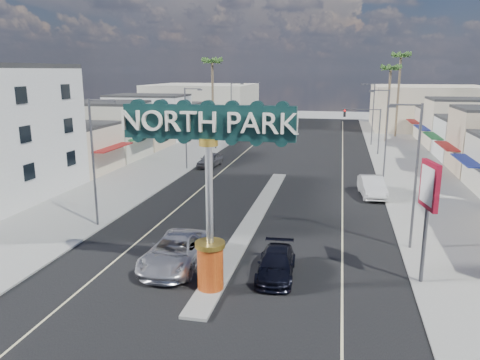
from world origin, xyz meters
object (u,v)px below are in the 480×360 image
at_px(car_parked_right, 372,187).
at_px(palm_right_far, 401,60).
at_px(streetlight_l_mid, 187,124).
at_px(palm_left_far, 212,66).
at_px(streetlight_r_near, 414,170).
at_px(car_parked_left, 210,160).
at_px(gateway_sign, 209,177).
at_px(streetlight_r_far, 372,111).
at_px(palm_right_mid, 391,72).
at_px(suv_left, 176,252).
at_px(streetlight_l_near, 95,156).
at_px(traffic_signal_right, 365,122).
at_px(streetlight_l_far, 232,109).
at_px(suv_right, 276,264).
at_px(traffic_signal_left, 228,119).
at_px(bank_pylon_sign, 429,192).
at_px(streetlight_r_mid, 385,129).

bearing_deg(car_parked_right, palm_right_far, 75.08).
xyz_separation_m(streetlight_l_mid, palm_left_far, (-2.57, 20.00, 6.43)).
bearing_deg(streetlight_r_near, car_parked_left, 130.59).
height_order(palm_left_far, palm_right_far, palm_right_far).
height_order(gateway_sign, streetlight_r_far, gateway_sign).
bearing_deg(palm_right_mid, suv_left, -106.99).
xyz_separation_m(streetlight_l_near, suv_left, (7.71, -5.46, -4.19)).
bearing_deg(streetlight_r_near, traffic_signal_right, 92.10).
bearing_deg(streetlight_l_near, palm_right_mid, 63.01).
relative_size(car_parked_left, car_parked_right, 0.87).
distance_m(car_parked_left, car_parked_right, 19.91).
bearing_deg(streetlight_r_near, gateway_sign, -142.45).
xyz_separation_m(gateway_sign, streetlight_r_far, (10.43, 50.02, -0.86)).
height_order(streetlight_l_far, suv_right, streetlight_l_far).
height_order(traffic_signal_left, car_parked_left, traffic_signal_left).
relative_size(streetlight_l_far, palm_right_mid, 0.74).
relative_size(traffic_signal_right, streetlight_r_far, 0.67).
bearing_deg(palm_left_far, streetlight_r_far, 4.88).
xyz_separation_m(car_parked_right, bank_pylon_sign, (1.49, -17.36, 4.04)).
height_order(palm_right_mid, palm_right_far, palm_right_far).
xyz_separation_m(gateway_sign, streetlight_l_mid, (-10.43, 28.02, -0.86)).
distance_m(palm_right_far, car_parked_left, 39.77).
relative_size(traffic_signal_right, bank_pylon_sign, 0.94).
bearing_deg(streetlight_l_far, car_parked_left, -84.34).
distance_m(streetlight_l_far, streetlight_r_mid, 30.32).
distance_m(gateway_sign, traffic_signal_left, 43.04).
bearing_deg(streetlight_r_near, palm_right_mid, 86.81).
relative_size(streetlight_l_near, car_parked_right, 1.67).
height_order(streetlight_r_near, suv_right, streetlight_r_near).
xyz_separation_m(streetlight_r_far, palm_left_far, (-23.43, -2.00, 6.43)).
height_order(suv_right, bank_pylon_sign, bank_pylon_sign).
relative_size(streetlight_l_mid, streetlight_r_mid, 1.00).
distance_m(traffic_signal_left, streetlight_l_near, 34.03).
relative_size(palm_right_far, bank_pylon_sign, 2.22).
relative_size(traffic_signal_left, bank_pylon_sign, 0.94).
bearing_deg(palm_right_mid, gateway_sign, -103.53).
height_order(streetlight_l_far, streetlight_r_near, same).
distance_m(streetlight_r_mid, streetlight_r_far, 22.00).
relative_size(palm_right_mid, suv_right, 2.54).
xyz_separation_m(streetlight_r_near, suv_left, (-13.16, -5.46, -4.19)).
distance_m(streetlight_r_mid, car_parked_left, 19.47).
bearing_deg(traffic_signal_right, suv_right, -98.90).
xyz_separation_m(palm_right_far, car_parked_left, (-23.46, -29.96, -11.59)).
distance_m(palm_right_mid, palm_right_far, 6.57).
bearing_deg(bank_pylon_sign, palm_left_far, 106.20).
xyz_separation_m(streetlight_r_near, car_parked_left, (-18.89, 22.04, -4.27)).
bearing_deg(traffic_signal_left, streetlight_l_near, -92.10).
distance_m(palm_right_mid, car_parked_left, 33.62).
distance_m(suv_right, car_parked_left, 29.92).
bearing_deg(streetlight_r_mid, car_parked_right, -100.78).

